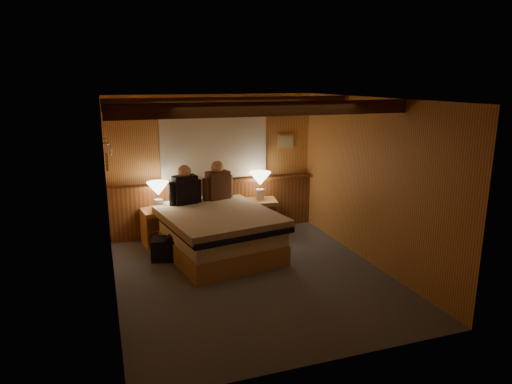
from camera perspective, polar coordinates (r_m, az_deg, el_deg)
name	(u,v)px	position (r m, az deg, el deg)	size (l,w,h in m)	color
floor	(252,276)	(6.39, -0.47, -10.46)	(4.20, 4.20, 0.00)	#4E525D
ceiling	(252,99)	(5.83, -0.52, 11.58)	(4.20, 4.20, 0.00)	tan
wall_back	(214,164)	(7.98, -5.31, 3.45)	(3.60, 3.60, 0.00)	#DE9D4F
wall_left	(109,203)	(5.71, -17.89, -1.36)	(4.20, 4.20, 0.00)	#DE9D4F
wall_right	(370,182)	(6.78, 14.10, 1.23)	(4.20, 4.20, 0.00)	#DE9D4F
wall_front	(327,244)	(4.15, 8.85, -6.50)	(3.60, 3.60, 0.00)	#DE9D4F
wainscot	(215,205)	(8.07, -5.09, -1.63)	(3.60, 0.23, 0.94)	brown
curtain_window	(214,147)	(7.86, -5.24, 5.67)	(2.18, 0.09, 1.11)	#4E3013
ceiling_beams	(248,105)	(5.98, -0.98, 10.77)	(3.60, 1.65, 0.16)	#4E3013
coat_rail	(109,146)	(7.17, -17.88, 5.45)	(0.05, 0.55, 0.24)	silver
framed_print	(286,141)	(8.32, 3.79, 6.35)	(0.30, 0.04, 0.25)	tan
bed	(217,232)	(7.08, -4.90, -4.96)	(1.84, 2.23, 0.68)	tan
nightstand_left	(159,226)	(7.67, -11.98, -4.23)	(0.58, 0.54, 0.58)	tan
nightstand_right	(261,216)	(8.05, 0.60, -3.02)	(0.61, 0.57, 0.59)	tan
lamp_left	(158,190)	(7.48, -12.15, 0.19)	(0.35, 0.35, 0.46)	silver
lamp_right	(260,180)	(7.91, 0.52, 1.46)	(0.38, 0.38, 0.49)	silver
person_left	(185,188)	(7.42, -8.86, 0.52)	(0.54, 0.28, 0.66)	black
person_right	(218,183)	(7.65, -4.80, 1.09)	(0.54, 0.31, 0.68)	#472B1C
duffel_bag	(171,248)	(7.01, -10.58, -6.93)	(0.62, 0.47, 0.40)	black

